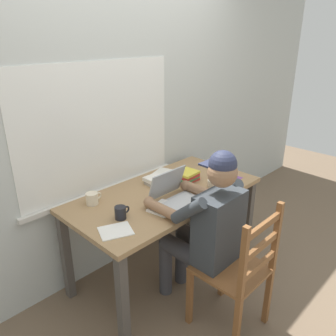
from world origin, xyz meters
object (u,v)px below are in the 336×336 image
Objects in this scene: desk at (165,203)px; book_stack_main at (188,176)px; seated_person at (206,225)px; coffee_mug_white at (92,198)px; computer_mouse at (204,194)px; wooden_chair at (238,271)px; landscape_photo_print at (234,178)px; book_stack_side at (156,181)px; laptop at (176,195)px; coffee_mug_dark at (121,213)px; coffee_mug_spare at (213,185)px.

book_stack_main is at bearing 1.36° from desk.
seated_person is 0.82m from coffee_mug_white.
computer_mouse is 0.28m from book_stack_main.
book_stack_main is (0.27, 0.01, 0.14)m from desk.
landscape_photo_print is at bearing 37.15° from wooden_chair.
book_stack_side reaches higher than desk.
laptop reaches higher than book_stack_side.
coffee_mug_white is at bearing 171.76° from book_stack_side.
coffee_mug_white is at bearing 92.88° from coffee_mug_dark.
coffee_mug_white is at bearing 143.50° from computer_mouse.
seated_person is at bearing -99.29° from desk.
book_stack_side is (0.12, 0.90, 0.32)m from wooden_chair.
coffee_mug_dark reaches higher than computer_mouse.
book_stack_side is at bearing 78.78° from seated_person.
computer_mouse is at bearing -15.89° from coffee_mug_dark.
book_stack_main is (0.34, 0.75, 0.34)m from wooden_chair.
wooden_chair is at bearing -114.71° from book_stack_main.
wooden_chair reaches higher than book_stack_main.
coffee_mug_spare and book_stack_main have the same top height.
desk is at bearing -25.12° from coffee_mug_white.
laptop reaches higher than book_stack_main.
seated_person is (-0.07, -0.46, 0.03)m from desk.
book_stack_side is (0.12, 0.61, 0.10)m from seated_person.
book_stack_side is (-0.23, 0.40, -0.01)m from coffee_mug_spare.
seated_person is at bearing -148.93° from coffee_mug_spare.
computer_mouse is at bearing -112.52° from book_stack_main.
landscape_photo_print is at bearing -21.88° from desk.
desk is 0.46m from seated_person.
desk is 1.21× the size of seated_person.
computer_mouse is 0.77× the size of landscape_photo_print.
wooden_chair is at bearing -90.00° from seated_person.
coffee_mug_spare reaches higher than coffee_mug_white.
coffee_mug_spare is at bearing -87.52° from book_stack_main.
landscape_photo_print is (0.43, 0.02, -0.02)m from computer_mouse.
book_stack_main is (-0.01, 0.25, 0.00)m from coffee_mug_spare.
coffee_mug_white is 1.19m from landscape_photo_print.
coffee_mug_white is 1.00× the size of coffee_mug_spare.
laptop is 0.34m from book_stack_side.
coffee_mug_dark is at bearing -174.22° from book_stack_main.
coffee_mug_spare is (0.34, -0.08, -0.01)m from laptop.
wooden_chair reaches higher than book_stack_side.
book_stack_side is at bearing 120.02° from coffee_mug_spare.
landscape_photo_print is at bearing -8.77° from coffee_mug_dark.
landscape_photo_print is (1.09, -0.47, -0.04)m from coffee_mug_white.
laptop is at bearing 88.86° from wooden_chair.
computer_mouse is at bearing -21.39° from laptop.
coffee_mug_spare reaches higher than book_stack_side.
coffee_mug_white reaches higher than computer_mouse.
book_stack_main is (0.77, -0.23, 0.00)m from coffee_mug_white.
coffee_mug_dark is at bearing 136.80° from seated_person.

